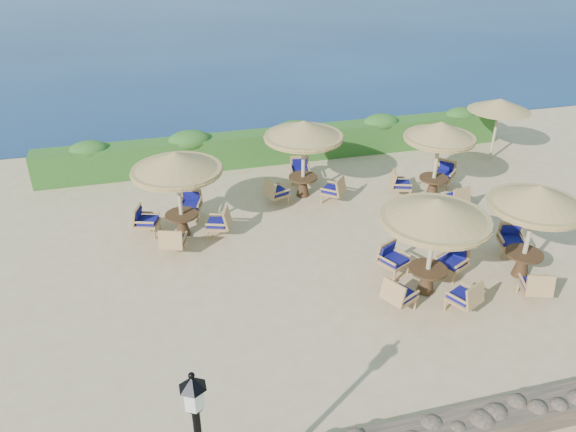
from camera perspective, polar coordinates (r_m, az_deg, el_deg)
The scene contains 9 objects.
ground at distance 15.77m, azimuth 6.02°, elevation -4.33°, with size 120.00×120.00×0.00m, color tan.
hedge at distance 21.61m, azimuth -0.54°, elevation 7.19°, with size 18.00×0.90×1.20m, color #224F19.
stone_wall at distance 11.48m, azimuth 17.49°, elevation -19.87°, with size 15.00×0.65×0.44m, color brown.
extra_parasol at distance 22.55m, azimuth 20.73°, elevation 10.51°, with size 2.30×2.30×2.41m.
cafe_set_0 at distance 13.90m, azimuth 14.58°, elevation -1.48°, with size 2.82×2.82×2.65m.
cafe_set_1 at distance 15.31m, azimuth 23.76°, elevation 0.40°, with size 2.41×2.87×2.65m.
cafe_set_2 at distance 16.26m, azimuth -11.12°, elevation 3.49°, with size 2.88×2.88×2.65m.
cafe_set_3 at distance 18.32m, azimuth 1.59°, elevation 7.32°, with size 2.74×2.74×2.65m.
cafe_set_4 at distance 18.89m, azimuth 15.02°, elevation 6.73°, with size 2.71×2.64×2.65m.
Camera 1 is at (-4.96, -12.24, 8.62)m, focal length 35.00 mm.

